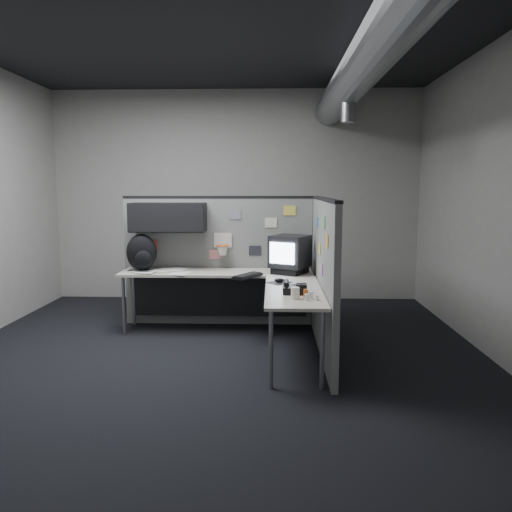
{
  "coord_description": "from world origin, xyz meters",
  "views": [
    {
      "loc": [
        0.57,
        -4.92,
        1.73
      ],
      "look_at": [
        0.39,
        0.35,
        1.01
      ],
      "focal_mm": 35.0,
      "sensor_mm": 36.0,
      "label": 1
    }
  ],
  "objects_px": {
    "desk": "(236,286)",
    "monitor": "(290,254)",
    "phone": "(294,288)",
    "backpack": "(142,253)",
    "keyboard": "(248,276)"
  },
  "relations": [
    {
      "from": "desk",
      "to": "keyboard",
      "type": "bearing_deg",
      "value": -34.25
    },
    {
      "from": "desk",
      "to": "backpack",
      "type": "xyz_separation_m",
      "value": [
        -1.15,
        0.27,
        0.34
      ]
    },
    {
      "from": "keyboard",
      "to": "phone",
      "type": "relative_size",
      "value": 1.72
    },
    {
      "from": "phone",
      "to": "backpack",
      "type": "xyz_separation_m",
      "value": [
        -1.78,
        1.19,
        0.18
      ]
    },
    {
      "from": "monitor",
      "to": "backpack",
      "type": "distance_m",
      "value": 1.78
    },
    {
      "from": "keyboard",
      "to": "phone",
      "type": "bearing_deg",
      "value": -72.42
    },
    {
      "from": "backpack",
      "to": "desk",
      "type": "bearing_deg",
      "value": -14.94
    },
    {
      "from": "desk",
      "to": "phone",
      "type": "xyz_separation_m",
      "value": [
        0.63,
        -0.92,
        0.16
      ]
    },
    {
      "from": "desk",
      "to": "phone",
      "type": "height_order",
      "value": "phone"
    },
    {
      "from": "phone",
      "to": "backpack",
      "type": "relative_size",
      "value": 0.56
    },
    {
      "from": "desk",
      "to": "monitor",
      "type": "xyz_separation_m",
      "value": [
        0.63,
        0.18,
        0.35
      ]
    },
    {
      "from": "desk",
      "to": "backpack",
      "type": "height_order",
      "value": "backpack"
    },
    {
      "from": "backpack",
      "to": "keyboard",
      "type": "bearing_deg",
      "value": -17.59
    },
    {
      "from": "desk",
      "to": "phone",
      "type": "relative_size",
      "value": 9.23
    },
    {
      "from": "monitor",
      "to": "backpack",
      "type": "height_order",
      "value": "backpack"
    }
  ]
}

